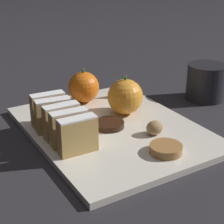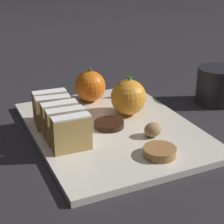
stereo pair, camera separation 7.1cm
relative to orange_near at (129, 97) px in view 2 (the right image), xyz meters
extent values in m
plane|color=#28262B|center=(-0.06, -0.04, -0.05)|extent=(6.00, 6.00, 0.00)
cube|color=silver|center=(-0.06, -0.04, -0.04)|extent=(0.30, 0.38, 0.01)
cube|color=tan|center=(-0.16, -0.10, -0.01)|extent=(0.07, 0.02, 0.06)
cube|color=white|center=(-0.16, -0.10, 0.03)|extent=(0.07, 0.02, 0.00)
cube|color=tan|center=(-0.16, -0.07, -0.01)|extent=(0.07, 0.03, 0.06)
cube|color=white|center=(-0.16, -0.07, 0.03)|extent=(0.07, 0.03, 0.00)
cube|color=tan|center=(-0.16, -0.03, -0.01)|extent=(0.07, 0.02, 0.06)
cube|color=white|center=(-0.16, -0.03, 0.03)|extent=(0.07, 0.02, 0.00)
cube|color=tan|center=(-0.16, 0.00, -0.01)|extent=(0.07, 0.03, 0.06)
cube|color=white|center=(-0.16, 0.00, 0.03)|extent=(0.07, 0.03, 0.00)
cube|color=tan|center=(-0.16, 0.03, -0.01)|extent=(0.07, 0.03, 0.06)
cube|color=white|center=(-0.16, 0.03, 0.03)|extent=(0.07, 0.03, 0.00)
sphere|color=orange|center=(0.00, 0.00, 0.00)|extent=(0.07, 0.07, 0.07)
cylinder|color=#38702D|center=(0.00, 0.00, 0.04)|extent=(0.01, 0.01, 0.01)
sphere|color=orange|center=(-0.04, 0.10, 0.00)|extent=(0.07, 0.07, 0.07)
cylinder|color=#38702D|center=(-0.04, 0.10, 0.03)|extent=(0.01, 0.01, 0.01)
ellipsoid|color=#9E7A51|center=(-0.01, -0.11, -0.02)|extent=(0.03, 0.03, 0.03)
cylinder|color=black|center=(-0.06, -0.04, -0.03)|extent=(0.06, 0.06, 0.01)
cylinder|color=#A3703D|center=(-0.03, -0.17, -0.03)|extent=(0.06, 0.06, 0.01)
cone|color=#2D7538|center=(0.05, 0.08, -0.01)|extent=(0.04, 0.04, 0.05)
cylinder|color=#232328|center=(0.22, 0.00, -0.01)|extent=(0.09, 0.09, 0.08)
camera|label=1|loc=(-0.39, -0.60, 0.28)|focal=60.00mm
camera|label=2|loc=(-0.33, -0.63, 0.28)|focal=60.00mm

